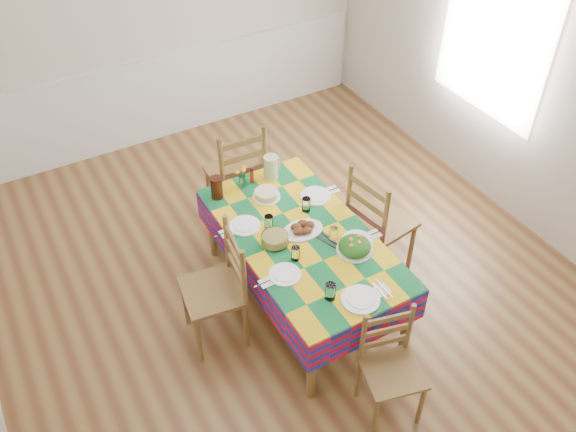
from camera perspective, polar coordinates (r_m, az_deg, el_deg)
The scene contains 23 objects.
room at distance 4.20m, azimuth -0.75°, elevation 6.86°, with size 4.58×5.08×2.78m.
wainscot at distance 6.62m, azimuth -11.38°, elevation 11.10°, with size 4.41×0.06×0.92m.
window_right at distance 5.60m, azimuth 18.79°, elevation 15.68°, with size 1.40×1.40×0.00m, color white.
dining_table at distance 4.50m, azimuth 1.33°, elevation -2.53°, with size 0.94×1.75×0.68m.
setting_near_head at distance 4.03m, azimuth 5.86°, elevation -7.47°, with size 0.42×0.28×0.12m.
setting_left_near at distance 4.19m, azimuth 0.01°, elevation -4.78°, with size 0.41×0.24×0.11m.
setting_left_far at distance 4.51m, azimuth -3.31°, elevation -0.81°, with size 0.43×0.25×0.11m.
setting_right_near at distance 4.42m, azimuth 5.77°, elevation -2.06°, with size 0.43×0.25×0.11m.
setting_right_far at distance 4.74m, azimuth 2.35°, elevation 1.64°, with size 0.46×0.26×0.12m.
meat_platter at distance 4.47m, azimuth 1.37°, elevation -1.20°, with size 0.32×0.23×0.06m.
salad_platter at distance 4.33m, azimuth 6.25°, elevation -2.86°, with size 0.26×0.26×0.11m.
pasta_bowl at distance 4.37m, azimuth -1.24°, elevation -2.19°, with size 0.20×0.20×0.07m.
cake at distance 4.77m, azimuth -2.04°, elevation 2.04°, with size 0.22×0.22×0.06m.
serving_utensils at distance 4.44m, azimuth 3.37°, elevation -2.03°, with size 0.14×0.31×0.01m.
flower_vase at distance 4.86m, azimuth -4.33°, elevation 3.52°, with size 0.12×0.10×0.19m.
hot_sauce at distance 4.90m, azimuth -3.40°, elevation 3.83°, with size 0.03×0.03×0.14m, color #B62C0E.
green_pitcher at distance 4.93m, azimuth -1.61°, elevation 4.58°, with size 0.12×0.12×0.20m, color #B1CB8F.
tea_pitcher at distance 4.76m, azimuth -6.70°, elevation 2.67°, with size 0.09×0.09×0.19m, color black.
name_card at distance 3.98m, azimuth 7.70°, elevation -8.87°, with size 0.08×0.02×0.02m, color white.
chair_near at distance 4.08m, azimuth 9.55°, elevation -13.81°, with size 0.44×0.43×0.84m.
chair_far at distance 5.31m, azimuth -4.73°, elevation 3.83°, with size 0.47×0.45×1.04m.
chair_left at distance 4.38m, azimuth -6.52°, elevation -6.84°, with size 0.47×0.49×0.98m.
chair_right at distance 4.87m, azimuth 8.36°, elevation -0.65°, with size 0.50×0.52×1.03m.
Camera 1 is at (-1.67, -3.05, 3.72)m, focal length 38.00 mm.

